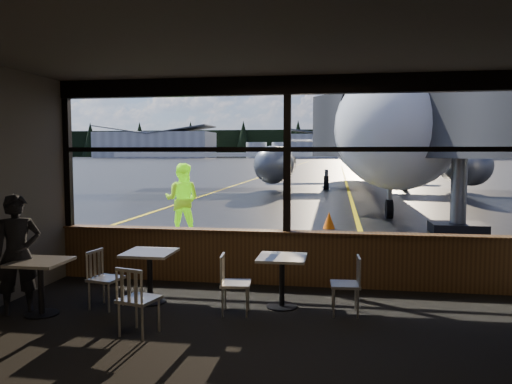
% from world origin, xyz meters
% --- Properties ---
extents(ground_plane, '(520.00, 520.00, 0.00)m').
position_xyz_m(ground_plane, '(0.00, 120.00, 0.00)').
color(ground_plane, black).
rests_on(ground_plane, ground).
extents(carpet_floor, '(8.00, 6.00, 0.01)m').
position_xyz_m(carpet_floor, '(0.00, -3.00, 0.01)').
color(carpet_floor, black).
rests_on(carpet_floor, ground).
extents(ceiling, '(8.00, 6.00, 0.04)m').
position_xyz_m(ceiling, '(0.00, -3.00, 3.50)').
color(ceiling, '#38332D').
rests_on(ceiling, ground).
extents(wall_back, '(8.00, 0.04, 3.50)m').
position_xyz_m(wall_back, '(0.00, -6.00, 1.75)').
color(wall_back, '#504A40').
rests_on(wall_back, ground).
extents(window_sill, '(8.00, 0.28, 0.90)m').
position_xyz_m(window_sill, '(0.00, 0.00, 0.45)').
color(window_sill, '#4C2E17').
rests_on(window_sill, ground).
extents(window_header, '(8.00, 0.18, 0.30)m').
position_xyz_m(window_header, '(0.00, 0.00, 3.35)').
color(window_header, black).
rests_on(window_header, ground).
extents(mullion_left, '(0.12, 0.12, 2.60)m').
position_xyz_m(mullion_left, '(-3.95, 0.00, 2.20)').
color(mullion_left, black).
rests_on(mullion_left, ground).
extents(mullion_centre, '(0.12, 0.12, 2.60)m').
position_xyz_m(mullion_centre, '(0.00, 0.00, 2.20)').
color(mullion_centre, black).
rests_on(mullion_centre, ground).
extents(window_transom, '(8.00, 0.10, 0.08)m').
position_xyz_m(window_transom, '(0.00, 0.00, 2.30)').
color(window_transom, black).
rests_on(window_transom, ground).
extents(airliner, '(30.38, 36.34, 11.02)m').
position_xyz_m(airliner, '(2.50, 21.27, 5.51)').
color(airliner, white).
rests_on(airliner, ground_plane).
extents(jet_bridge, '(8.67, 10.60, 4.63)m').
position_xyz_m(jet_bridge, '(3.60, 5.50, 2.31)').
color(jet_bridge, '#2E2E30').
rests_on(jet_bridge, ground_plane).
extents(cafe_table_near, '(0.69, 0.69, 0.76)m').
position_xyz_m(cafe_table_near, '(0.06, -1.24, 0.38)').
color(cafe_table_near, gray).
rests_on(cafe_table_near, carpet_floor).
extents(cafe_table_mid, '(0.71, 0.71, 0.78)m').
position_xyz_m(cafe_table_mid, '(-1.92, -1.33, 0.39)').
color(cafe_table_mid, '#9E9891').
rests_on(cafe_table_mid, carpet_floor).
extents(cafe_table_left, '(0.70, 0.70, 0.77)m').
position_xyz_m(cafe_table_left, '(-3.19, -2.11, 0.38)').
color(cafe_table_left, gray).
rests_on(cafe_table_left, carpet_floor).
extents(chair_near_e, '(0.48, 0.48, 0.83)m').
position_xyz_m(chair_near_e, '(0.95, -1.41, 0.42)').
color(chair_near_e, '#B2ACA1').
rests_on(chair_near_e, carpet_floor).
extents(chair_near_w, '(0.51, 0.51, 0.85)m').
position_xyz_m(chair_near_w, '(-0.54, -1.64, 0.43)').
color(chair_near_w, '#BCB6A9').
rests_on(chair_near_w, carpet_floor).
extents(chair_mid_s, '(0.58, 0.58, 0.88)m').
position_xyz_m(chair_mid_s, '(-1.56, -2.61, 0.44)').
color(chair_mid_s, beige).
rests_on(chair_mid_s, carpet_floor).
extents(chair_mid_w, '(0.54, 0.54, 0.85)m').
position_xyz_m(chair_mid_w, '(-2.44, -1.69, 0.43)').
color(chair_mid_w, beige).
rests_on(chair_mid_w, carpet_floor).
extents(passenger, '(0.73, 0.69, 1.68)m').
position_xyz_m(passenger, '(-3.54, -2.09, 0.84)').
color(passenger, black).
rests_on(passenger, carpet_floor).
extents(ground_crew, '(0.98, 0.77, 1.96)m').
position_xyz_m(ground_crew, '(-3.28, 4.54, 0.98)').
color(ground_crew, '#BFF219').
rests_on(ground_crew, ground_plane).
extents(cone_nose, '(0.36, 0.36, 0.50)m').
position_xyz_m(cone_nose, '(0.61, 6.45, 0.25)').
color(cone_nose, '#DC5806').
rests_on(cone_nose, ground_plane).
extents(hangar_left, '(45.00, 18.00, 11.00)m').
position_xyz_m(hangar_left, '(-70.00, 180.00, 5.50)').
color(hangar_left, silver).
rests_on(hangar_left, ground_plane).
extents(hangar_mid, '(38.00, 15.00, 10.00)m').
position_xyz_m(hangar_mid, '(0.00, 185.00, 5.00)').
color(hangar_mid, silver).
rests_on(hangar_mid, ground_plane).
extents(hangar_right, '(50.00, 20.00, 12.00)m').
position_xyz_m(hangar_right, '(60.00, 178.00, 6.00)').
color(hangar_right, silver).
rests_on(hangar_right, ground_plane).
extents(fuel_tank_a, '(8.00, 8.00, 6.00)m').
position_xyz_m(fuel_tank_a, '(-30.00, 182.00, 3.00)').
color(fuel_tank_a, silver).
rests_on(fuel_tank_a, ground_plane).
extents(fuel_tank_b, '(8.00, 8.00, 6.00)m').
position_xyz_m(fuel_tank_b, '(-20.00, 182.00, 3.00)').
color(fuel_tank_b, silver).
rests_on(fuel_tank_b, ground_plane).
extents(fuel_tank_c, '(8.00, 8.00, 6.00)m').
position_xyz_m(fuel_tank_c, '(-10.00, 182.00, 3.00)').
color(fuel_tank_c, silver).
rests_on(fuel_tank_c, ground_plane).
extents(treeline, '(360.00, 3.00, 12.00)m').
position_xyz_m(treeline, '(0.00, 210.00, 6.00)').
color(treeline, black).
rests_on(treeline, ground_plane).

